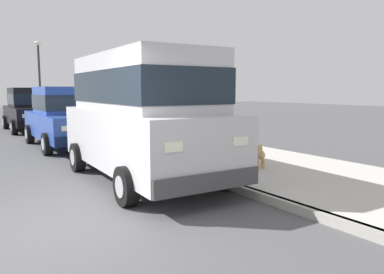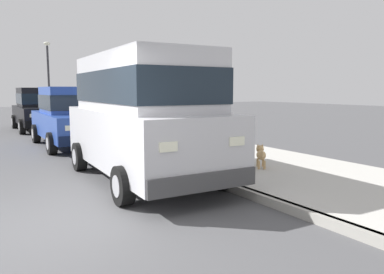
{
  "view_description": "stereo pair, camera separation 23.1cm",
  "coord_description": "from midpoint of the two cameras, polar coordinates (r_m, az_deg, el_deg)",
  "views": [
    {
      "loc": [
        -1.08,
        -4.74,
        1.82
      ],
      "look_at": [
        3.17,
        1.7,
        0.85
      ],
      "focal_mm": 34.99,
      "sensor_mm": 36.0,
      "label": 1
    },
    {
      "loc": [
        -0.89,
        -4.86,
        1.82
      ],
      "look_at": [
        3.17,
        1.7,
        0.85
      ],
      "focal_mm": 34.99,
      "sensor_mm": 36.0,
      "label": 2
    }
  ],
  "objects": [
    {
      "name": "car_silver_van",
      "position": [
        7.6,
        -6.71,
        3.91
      ],
      "size": [
        2.27,
        4.97,
        2.52
      ],
      "color": "#BCBCC1",
      "rests_on": "ground"
    },
    {
      "name": "dog_tan",
      "position": [
        8.33,
        11.25,
        -2.59
      ],
      "size": [
        0.5,
        0.64,
        0.49
      ],
      "color": "tan",
      "rests_on": "sidewalk"
    },
    {
      "name": "car_black_sedan",
      "position": [
        18.38,
        -22.0,
        4.06
      ],
      "size": [
        2.08,
        4.62,
        1.92
      ],
      "color": "black",
      "rests_on": "ground"
    },
    {
      "name": "street_lamp",
      "position": [
        23.42,
        -20.8,
        9.38
      ],
      "size": [
        0.36,
        0.36,
        4.42
      ],
      "color": "#2D2D33",
      "rests_on": "sidewalk"
    },
    {
      "name": "sidewalk",
      "position": [
        7.87,
        19.18,
        -6.09
      ],
      "size": [
        3.6,
        64.0,
        0.14
      ],
      "primitive_type": "cube",
      "color": "#B7B5AD",
      "rests_on": "ground"
    },
    {
      "name": "curb",
      "position": [
        6.6,
        9.15,
        -8.3
      ],
      "size": [
        0.16,
        64.0,
        0.14
      ],
      "primitive_type": "cube",
      "color": "gray",
      "rests_on": "ground"
    },
    {
      "name": "car_blue_sedan",
      "position": [
        12.78,
        -17.46,
        3.1
      ],
      "size": [
        2.08,
        4.62,
        1.92
      ],
      "color": "#28479E",
      "rests_on": "ground"
    },
    {
      "name": "ground_plane",
      "position": [
        5.23,
        -19.35,
        -13.65
      ],
      "size": [
        80.0,
        80.0,
        0.0
      ],
      "primitive_type": "plane",
      "color": "#4C4C4F"
    }
  ]
}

